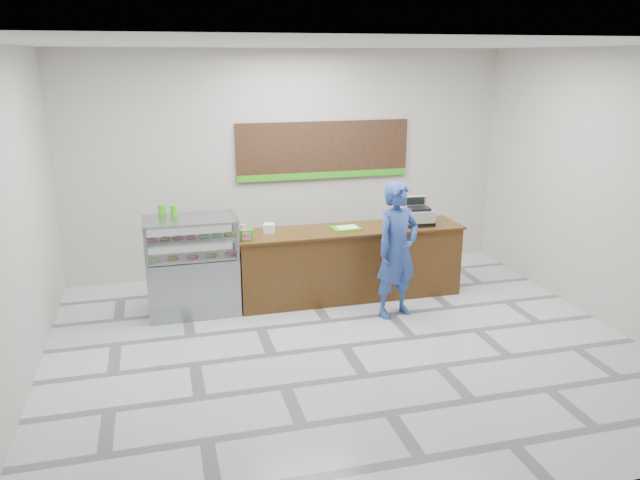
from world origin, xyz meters
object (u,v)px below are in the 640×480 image
object	(u,v)px
sales_counter	(349,263)
display_case	(192,265)
cash_register	(417,214)
customer	(397,250)
serving_tray	(346,228)

from	to	relation	value
sales_counter	display_case	size ratio (longest dim) A/B	2.45
display_case	cash_register	bearing A→B (deg)	-0.14
sales_counter	customer	xyz separation A→B (m)	(0.40, -0.79, 0.40)
serving_tray	cash_register	bearing A→B (deg)	-4.79
serving_tray	display_case	bearing A→B (deg)	175.59
customer	serving_tray	bearing A→B (deg)	101.94
display_case	serving_tray	xyz separation A→B (m)	(2.16, -0.00, 0.37)
serving_tray	customer	bearing A→B (deg)	-63.93
sales_counter	serving_tray	world-z (taller)	serving_tray
cash_register	customer	bearing A→B (deg)	-122.59
display_case	serving_tray	world-z (taller)	display_case
sales_counter	customer	distance (m)	0.98
serving_tray	customer	distance (m)	0.93
cash_register	customer	world-z (taller)	customer
sales_counter	display_case	distance (m)	2.23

